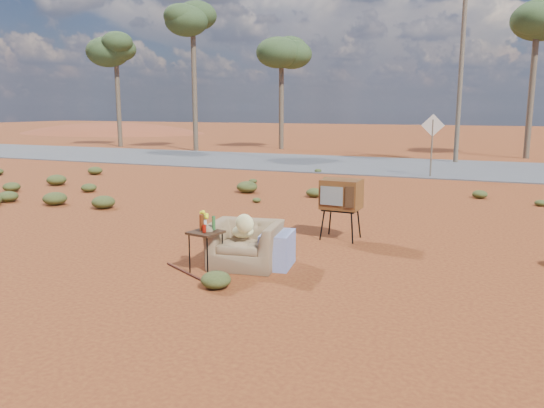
% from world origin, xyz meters
% --- Properties ---
extents(ground, '(140.00, 140.00, 0.00)m').
position_xyz_m(ground, '(0.00, 0.00, 0.00)').
color(ground, brown).
rests_on(ground, ground).
extents(highway, '(140.00, 7.00, 0.04)m').
position_xyz_m(highway, '(0.00, 15.00, 0.02)').
color(highway, '#565659').
rests_on(highway, ground).
extents(dirt_mound, '(26.00, 18.00, 2.00)m').
position_xyz_m(dirt_mound, '(-30.00, 34.00, 0.00)').
color(dirt_mound, brown).
rests_on(dirt_mound, ground).
extents(armchair, '(1.30, 0.95, 0.91)m').
position_xyz_m(armchair, '(0.08, 0.05, 0.43)').
color(armchair, olive).
rests_on(armchair, ground).
extents(tv_unit, '(0.72, 0.59, 1.11)m').
position_xyz_m(tv_unit, '(0.90, 2.22, 0.83)').
color(tv_unit, black).
rests_on(tv_unit, ground).
extents(side_table, '(0.50, 0.50, 0.88)m').
position_xyz_m(side_table, '(-0.44, -0.44, 0.64)').
color(side_table, '#331F12').
rests_on(side_table, ground).
extents(rusty_bar, '(1.16, 0.68, 0.04)m').
position_xyz_m(rusty_bar, '(-0.59, -0.71, 0.02)').
color(rusty_bar, '#4E1F14').
rests_on(rusty_bar, ground).
extents(road_sign, '(0.78, 0.06, 2.19)m').
position_xyz_m(road_sign, '(1.50, 12.00, 1.50)').
color(road_sign, brown).
rests_on(road_sign, ground).
extents(eucalyptus_far_left, '(3.20, 3.20, 7.10)m').
position_xyz_m(eucalyptus_far_left, '(-18.00, 20.00, 5.94)').
color(eucalyptus_far_left, brown).
rests_on(eucalyptus_far_left, ground).
extents(eucalyptus_left, '(3.20, 3.20, 8.10)m').
position_xyz_m(eucalyptus_left, '(-12.00, 19.00, 6.92)').
color(eucalyptus_left, brown).
rests_on(eucalyptus_left, ground).
extents(eucalyptus_near_left, '(3.20, 3.20, 6.60)m').
position_xyz_m(eucalyptus_near_left, '(-8.00, 22.00, 5.45)').
color(eucalyptus_near_left, brown).
rests_on(eucalyptus_near_left, ground).
extents(eucalyptus_center, '(3.20, 3.20, 7.60)m').
position_xyz_m(eucalyptus_center, '(5.00, 21.00, 6.43)').
color(eucalyptus_center, brown).
rests_on(eucalyptus_center, ground).
extents(utility_pole_center, '(1.40, 0.20, 8.00)m').
position_xyz_m(utility_pole_center, '(2.00, 17.50, 4.15)').
color(utility_pole_center, brown).
rests_on(utility_pole_center, ground).
extents(scrub_patch, '(17.49, 8.07, 0.33)m').
position_xyz_m(scrub_patch, '(-0.82, 4.41, 0.14)').
color(scrub_patch, '#485223').
rests_on(scrub_patch, ground).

